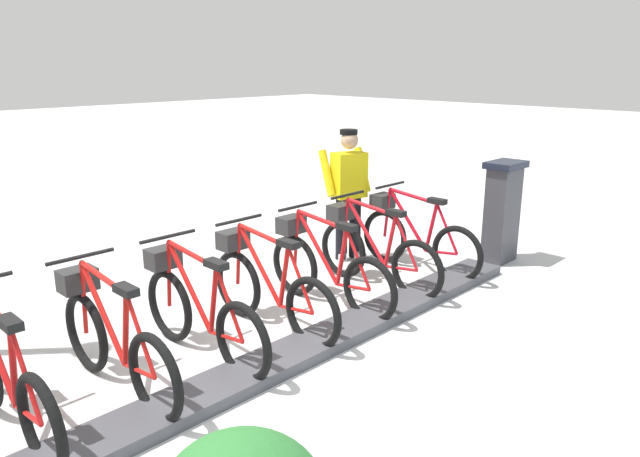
{
  "coord_description": "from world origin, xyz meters",
  "views": [
    {
      "loc": [
        -3.43,
        2.86,
        2.47
      ],
      "look_at": [
        0.5,
        -1.16,
        0.9
      ],
      "focal_mm": 33.77,
      "sensor_mm": 36.0,
      "label": 1
    }
  ],
  "objects_px": {
    "payment_kiosk": "(502,210)",
    "bike_docked_1": "(373,250)",
    "bike_docked_2": "(325,267)",
    "bike_docked_6": "(3,376)",
    "bike_docked_5": "(112,339)",
    "worker_near_rack": "(348,190)",
    "bike_docked_0": "(414,236)",
    "bike_docked_3": "(267,286)",
    "bike_docked_4": "(198,310)"
  },
  "relations": [
    {
      "from": "worker_near_rack",
      "to": "bike_docked_4",
      "type": "bearing_deg",
      "value": 106.63
    },
    {
      "from": "payment_kiosk",
      "to": "bike_docked_2",
      "type": "height_order",
      "value": "payment_kiosk"
    },
    {
      "from": "bike_docked_3",
      "to": "bike_docked_4",
      "type": "distance_m",
      "value": 0.78
    },
    {
      "from": "bike_docked_0",
      "to": "bike_docked_2",
      "type": "relative_size",
      "value": 1.0
    },
    {
      "from": "bike_docked_4",
      "to": "worker_near_rack",
      "type": "bearing_deg",
      "value": -73.37
    },
    {
      "from": "payment_kiosk",
      "to": "bike_docked_1",
      "type": "height_order",
      "value": "payment_kiosk"
    },
    {
      "from": "bike_docked_4",
      "to": "payment_kiosk",
      "type": "bearing_deg",
      "value": -97.81
    },
    {
      "from": "bike_docked_2",
      "to": "bike_docked_4",
      "type": "relative_size",
      "value": 1.0
    },
    {
      "from": "bike_docked_3",
      "to": "bike_docked_4",
      "type": "relative_size",
      "value": 1.0
    },
    {
      "from": "bike_docked_0",
      "to": "bike_docked_3",
      "type": "relative_size",
      "value": 1.0
    },
    {
      "from": "bike_docked_1",
      "to": "bike_docked_6",
      "type": "height_order",
      "value": "same"
    },
    {
      "from": "bike_docked_0",
      "to": "bike_docked_4",
      "type": "xyz_separation_m",
      "value": [
        0.0,
        3.12,
        0.0
      ]
    },
    {
      "from": "bike_docked_0",
      "to": "bike_docked_1",
      "type": "distance_m",
      "value": 0.78
    },
    {
      "from": "bike_docked_1",
      "to": "bike_docked_4",
      "type": "xyz_separation_m",
      "value": [
        0.0,
        2.34,
        0.0
      ]
    },
    {
      "from": "worker_near_rack",
      "to": "bike_docked_3",
      "type": "bearing_deg",
      "value": 112.28
    },
    {
      "from": "bike_docked_1",
      "to": "bike_docked_6",
      "type": "distance_m",
      "value": 3.9
    },
    {
      "from": "bike_docked_4",
      "to": "bike_docked_0",
      "type": "bearing_deg",
      "value": -90.0
    },
    {
      "from": "bike_docked_6",
      "to": "worker_near_rack",
      "type": "height_order",
      "value": "worker_near_rack"
    },
    {
      "from": "bike_docked_2",
      "to": "bike_docked_4",
      "type": "xyz_separation_m",
      "value": [
        0.0,
        1.56,
        0.0
      ]
    },
    {
      "from": "bike_docked_2",
      "to": "worker_near_rack",
      "type": "bearing_deg",
      "value": -56.88
    },
    {
      "from": "bike_docked_0",
      "to": "bike_docked_4",
      "type": "bearing_deg",
      "value": 90.0
    },
    {
      "from": "bike_docked_3",
      "to": "bike_docked_1",
      "type": "bearing_deg",
      "value": -90.0
    },
    {
      "from": "bike_docked_5",
      "to": "payment_kiosk",
      "type": "bearing_deg",
      "value": -96.59
    },
    {
      "from": "bike_docked_0",
      "to": "bike_docked_1",
      "type": "xyz_separation_m",
      "value": [
        0.0,
        0.78,
        0.0
      ]
    },
    {
      "from": "payment_kiosk",
      "to": "bike_docked_6",
      "type": "xyz_separation_m",
      "value": [
        0.57,
        5.73,
        -0.24
      ]
    },
    {
      "from": "payment_kiosk",
      "to": "bike_docked_1",
      "type": "xyz_separation_m",
      "value": [
        0.57,
        1.83,
        -0.24
      ]
    },
    {
      "from": "payment_kiosk",
      "to": "bike_docked_6",
      "type": "relative_size",
      "value": 0.74
    },
    {
      "from": "bike_docked_2",
      "to": "bike_docked_6",
      "type": "bearing_deg",
      "value": 90.0
    },
    {
      "from": "bike_docked_0",
      "to": "bike_docked_6",
      "type": "height_order",
      "value": "same"
    },
    {
      "from": "bike_docked_4",
      "to": "bike_docked_5",
      "type": "bearing_deg",
      "value": 90.0
    },
    {
      "from": "bike_docked_5",
      "to": "worker_near_rack",
      "type": "height_order",
      "value": "worker_near_rack"
    },
    {
      "from": "bike_docked_1",
      "to": "bike_docked_2",
      "type": "relative_size",
      "value": 1.0
    },
    {
      "from": "bike_docked_5",
      "to": "bike_docked_1",
      "type": "bearing_deg",
      "value": -90.0
    },
    {
      "from": "payment_kiosk",
      "to": "bike_docked_4",
      "type": "bearing_deg",
      "value": 82.19
    },
    {
      "from": "bike_docked_3",
      "to": "bike_docked_2",
      "type": "bearing_deg",
      "value": -90.0
    },
    {
      "from": "payment_kiosk",
      "to": "bike_docked_6",
      "type": "bearing_deg",
      "value": 84.3
    },
    {
      "from": "bike_docked_2",
      "to": "bike_docked_5",
      "type": "relative_size",
      "value": 1.0
    },
    {
      "from": "worker_near_rack",
      "to": "bike_docked_0",
      "type": "bearing_deg",
      "value": -164.22
    },
    {
      "from": "bike_docked_1",
      "to": "bike_docked_3",
      "type": "relative_size",
      "value": 1.0
    },
    {
      "from": "bike_docked_3",
      "to": "bike_docked_6",
      "type": "distance_m",
      "value": 2.34
    },
    {
      "from": "bike_docked_3",
      "to": "bike_docked_5",
      "type": "relative_size",
      "value": 1.0
    },
    {
      "from": "payment_kiosk",
      "to": "bike_docked_0",
      "type": "bearing_deg",
      "value": 61.41
    },
    {
      "from": "bike_docked_2",
      "to": "worker_near_rack",
      "type": "distance_m",
      "value": 1.64
    },
    {
      "from": "bike_docked_3",
      "to": "bike_docked_5",
      "type": "bearing_deg",
      "value": 90.0
    },
    {
      "from": "bike_docked_4",
      "to": "bike_docked_3",
      "type": "bearing_deg",
      "value": -90.0
    },
    {
      "from": "bike_docked_3",
      "to": "bike_docked_5",
      "type": "height_order",
      "value": "same"
    },
    {
      "from": "bike_docked_5",
      "to": "bike_docked_6",
      "type": "distance_m",
      "value": 0.78
    },
    {
      "from": "bike_docked_2",
      "to": "bike_docked_6",
      "type": "height_order",
      "value": "same"
    },
    {
      "from": "bike_docked_4",
      "to": "worker_near_rack",
      "type": "height_order",
      "value": "worker_near_rack"
    },
    {
      "from": "worker_near_rack",
      "to": "bike_docked_6",
      "type": "bearing_deg",
      "value": 100.96
    }
  ]
}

